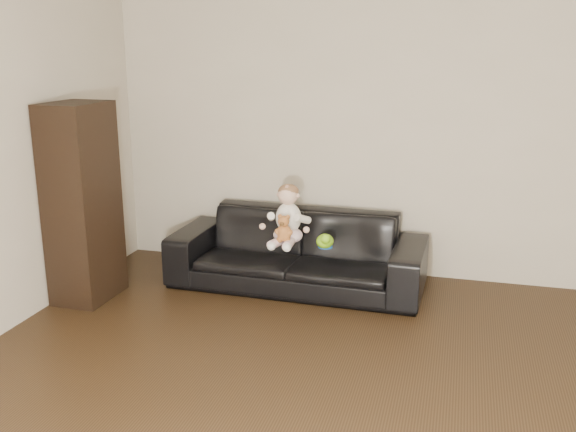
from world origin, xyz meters
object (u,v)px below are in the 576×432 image
(toy_rattle, at_px, (325,244))
(toy_green, at_px, (325,241))
(baby, at_px, (288,218))
(toy_blue_disc, at_px, (325,246))
(sofa, at_px, (297,251))
(cabinet, at_px, (82,203))
(teddy_bear, at_px, (284,229))

(toy_rattle, bearing_deg, toy_green, 148.68)
(baby, height_order, toy_blue_disc, baby)
(sofa, relative_size, baby, 4.30)
(cabinet, bearing_deg, toy_green, 17.35)
(toy_green, bearing_deg, teddy_bear, -161.81)
(teddy_bear, xyz_separation_m, toy_green, (0.30, 0.10, -0.11))
(sofa, bearing_deg, toy_blue_disc, -26.34)
(baby, bearing_deg, cabinet, -155.27)
(sofa, height_order, cabinet, cabinet)
(cabinet, height_order, toy_rattle, cabinet)
(cabinet, relative_size, toy_rattle, 21.80)
(cabinet, relative_size, teddy_bear, 7.09)
(sofa, xyz_separation_m, toy_green, (0.26, -0.16, 0.15))
(sofa, distance_m, baby, 0.33)
(cabinet, distance_m, baby, 1.57)
(baby, relative_size, toy_rattle, 6.84)
(sofa, height_order, toy_blue_disc, sofa)
(sofa, distance_m, toy_rattle, 0.33)
(baby, bearing_deg, toy_rattle, -4.56)
(baby, bearing_deg, teddy_bear, -82.18)
(cabinet, bearing_deg, teddy_bear, 16.92)
(sofa, distance_m, teddy_bear, 0.36)
(sofa, xyz_separation_m, cabinet, (-1.51, -0.67, 0.46))
(sofa, height_order, toy_green, sofa)
(toy_green, xyz_separation_m, toy_blue_disc, (-0.00, 0.02, -0.05))
(toy_green, relative_size, toy_blue_disc, 1.43)
(cabinet, bearing_deg, toy_blue_disc, 17.94)
(cabinet, bearing_deg, sofa, 25.10)
(toy_green, bearing_deg, sofa, 149.11)
(cabinet, height_order, teddy_bear, cabinet)
(toy_green, relative_size, toy_rattle, 2.33)
(teddy_bear, bearing_deg, toy_green, 32.43)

